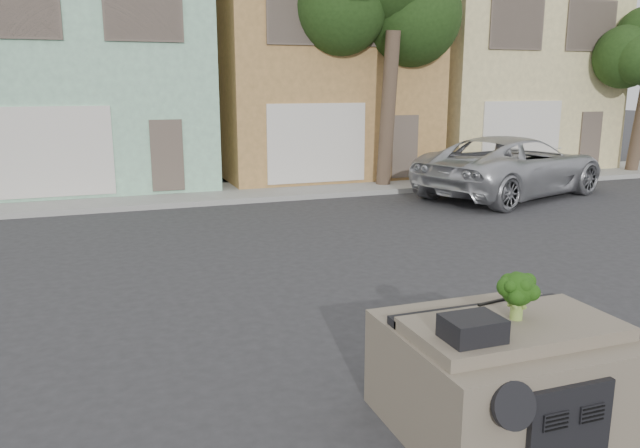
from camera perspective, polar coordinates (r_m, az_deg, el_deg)
ground_plane at (r=8.89m, az=4.48°, el=-8.61°), size 120.00×120.00×0.00m
sidewalk at (r=18.62m, az=-8.91°, el=2.81°), size 40.00×3.00×0.15m
townhouse_mint at (r=22.03m, az=-20.57°, el=13.35°), size 7.20×8.20×7.55m
townhouse_tan at (r=23.26m, az=-1.21°, el=14.05°), size 7.20×8.20×7.55m
townhouse_beige at (r=26.63m, az=14.71°, el=13.48°), size 7.20×8.20×7.55m
silver_pickup at (r=19.22m, az=17.04°, el=2.48°), size 6.94×4.87×1.76m
tree_near at (r=19.31m, az=6.36°, el=15.67°), size 4.40×4.00×8.50m
car_dashboard at (r=6.28m, az=16.17°, el=-12.91°), size 2.00×1.80×1.12m
instrument_hump at (r=5.45m, az=13.76°, el=-9.25°), size 0.48×0.38×0.20m
wiper_arm at (r=6.51m, az=16.53°, el=-6.60°), size 0.69×0.15×0.02m
broccoli at (r=5.97m, az=17.61°, el=-6.25°), size 0.39×0.39×0.45m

